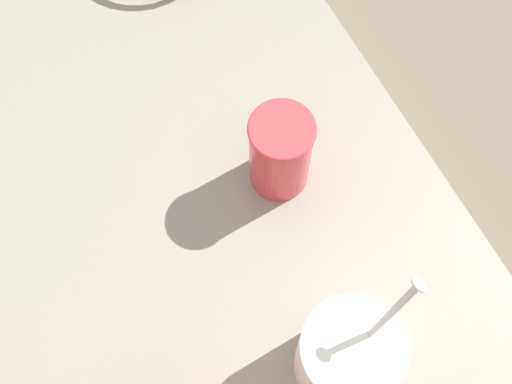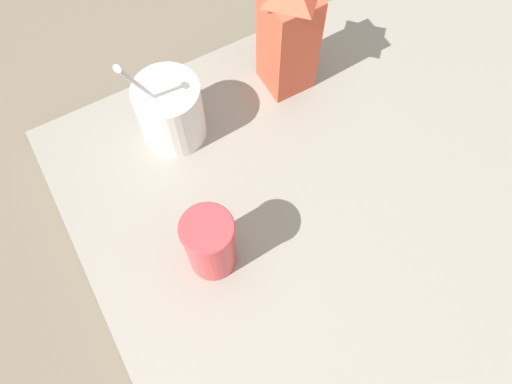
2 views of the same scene
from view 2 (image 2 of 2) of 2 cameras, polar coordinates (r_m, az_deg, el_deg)
The scene contains 5 objects.
ground_plane at distance 0.98m, azimuth 20.77°, elevation -5.88°, with size 6.00×6.00×0.00m, color #665B4C.
countertop at distance 0.96m, azimuth 21.13°, elevation -5.50°, with size 1.17×1.17×0.04m.
milk_carton at distance 0.95m, azimuth 3.77°, elevation 17.73°, with size 0.09×0.09×0.27m.
yogurt_tub at distance 0.93m, azimuth -9.82°, elevation 9.28°, with size 0.13×0.12×0.25m.
drinking_cup at distance 0.80m, azimuth -5.27°, elevation -5.86°, with size 0.09×0.09×0.15m.
Camera 2 is at (0.45, 0.09, 0.87)m, focal length 35.00 mm.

